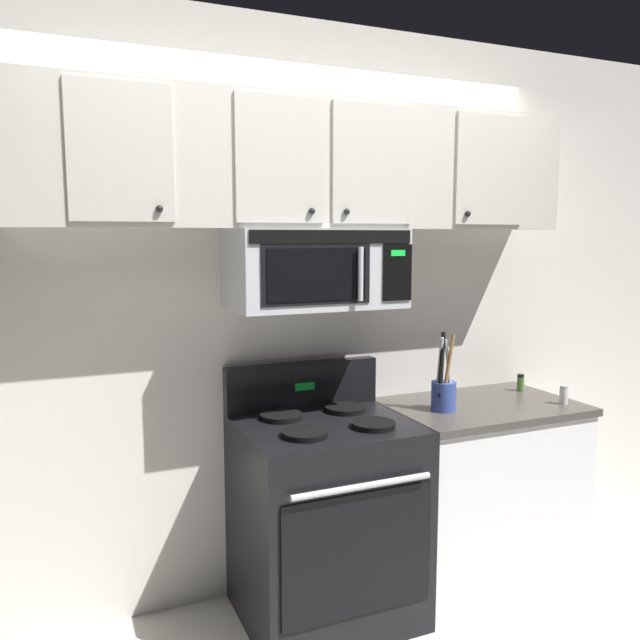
{
  "coord_description": "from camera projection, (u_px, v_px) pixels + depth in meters",
  "views": [
    {
      "loc": [
        -1.12,
        -2.1,
        1.72
      ],
      "look_at": [
        0.0,
        0.49,
        1.35
      ],
      "focal_mm": 36.19,
      "sensor_mm": 36.0,
      "label": 1
    }
  ],
  "objects": [
    {
      "name": "back_wall",
      "position": [
        295.0,
        313.0,
        3.12
      ],
      "size": [
        5.2,
        0.1,
        2.7
      ],
      "primitive_type": "cube",
      "color": "silver",
      "rests_on": "ground_plane"
    },
    {
      "name": "stove_range",
      "position": [
        326.0,
        516.0,
        2.9
      ],
      "size": [
        0.76,
        0.69,
        1.12
      ],
      "color": "black",
      "rests_on": "ground_plane"
    },
    {
      "name": "over_range_microwave",
      "position": [
        315.0,
        268.0,
        2.86
      ],
      "size": [
        0.76,
        0.43,
        0.35
      ],
      "color": "#B7BABF"
    },
    {
      "name": "upper_cabinets",
      "position": [
        313.0,
        166.0,
        2.83
      ],
      "size": [
        2.5,
        0.36,
        0.55
      ],
      "color": "#BCB7AD"
    },
    {
      "name": "counter_segment",
      "position": [
        478.0,
        490.0,
        3.24
      ],
      "size": [
        0.93,
        0.65,
        0.9
      ],
      "color": "silver",
      "rests_on": "ground_plane"
    },
    {
      "name": "utensil_crock_blue",
      "position": [
        444.0,
        391.0,
        3.03
      ],
      "size": [
        0.12,
        0.12,
        0.38
      ],
      "color": "#384C9E",
      "rests_on": "counter_segment"
    },
    {
      "name": "salt_shaker",
      "position": [
        564.0,
        395.0,
        3.15
      ],
      "size": [
        0.04,
        0.04,
        0.09
      ],
      "color": "white",
      "rests_on": "counter_segment"
    },
    {
      "name": "spice_jar",
      "position": [
        520.0,
        383.0,
        3.42
      ],
      "size": [
        0.04,
        0.04,
        0.09
      ],
      "color": "#4C7F33",
      "rests_on": "counter_segment"
    }
  ]
}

